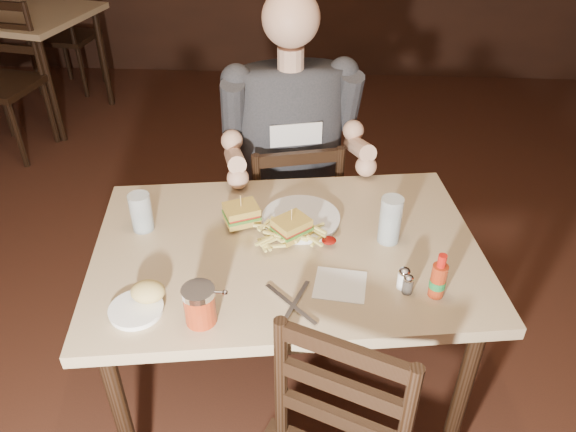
# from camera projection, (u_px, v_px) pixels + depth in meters

# --- Properties ---
(room_shell) EXTENTS (7.00, 7.00, 7.00)m
(room_shell) POSITION_uv_depth(u_px,v_px,m) (302.00, 52.00, 1.35)
(room_shell) COLOR black
(room_shell) RESTS_ON ground
(main_table) EXTENTS (1.30, 0.96, 0.77)m
(main_table) POSITION_uv_depth(u_px,v_px,m) (287.00, 266.00, 1.79)
(main_table) COLOR tan
(main_table) RESTS_ON ground
(bg_table) EXTENTS (0.96, 0.96, 0.77)m
(bg_table) POSITION_uv_depth(u_px,v_px,m) (29.00, 26.00, 3.90)
(bg_table) COLOR tan
(bg_table) RESTS_ON ground
(chair_far) EXTENTS (0.49, 0.52, 0.86)m
(chair_far) POSITION_uv_depth(u_px,v_px,m) (290.00, 218.00, 2.45)
(chair_far) COLOR black
(chair_far) RESTS_ON ground
(bg_chair_far) EXTENTS (0.45, 0.48, 0.86)m
(bg_chair_far) POSITION_uv_depth(u_px,v_px,m) (68.00, 37.00, 4.49)
(bg_chair_far) COLOR black
(bg_chair_far) RESTS_ON ground
(bg_chair_near) EXTENTS (0.52, 0.55, 0.94)m
(bg_chair_near) POSITION_uv_depth(u_px,v_px,m) (0.00, 85.00, 3.57)
(bg_chair_near) COLOR black
(bg_chair_near) RESTS_ON ground
(diner) EXTENTS (0.64, 0.55, 0.95)m
(diner) POSITION_uv_depth(u_px,v_px,m) (292.00, 121.00, 2.13)
(diner) COLOR #303035
(diner) RESTS_ON chair_far
(dinner_plate) EXTENTS (0.28, 0.28, 0.01)m
(dinner_plate) POSITION_uv_depth(u_px,v_px,m) (301.00, 220.00, 1.85)
(dinner_plate) COLOR white
(dinner_plate) RESTS_ON main_table
(sandwich_left) EXTENTS (0.13, 0.12, 0.09)m
(sandwich_left) POSITION_uv_depth(u_px,v_px,m) (241.00, 209.00, 1.80)
(sandwich_left) COLOR gold
(sandwich_left) RESTS_ON dinner_plate
(sandwich_right) EXTENTS (0.13, 0.13, 0.09)m
(sandwich_right) POSITION_uv_depth(u_px,v_px,m) (292.00, 223.00, 1.74)
(sandwich_right) COLOR gold
(sandwich_right) RESTS_ON dinner_plate
(fries_pile) EXTENTS (0.27, 0.21, 0.04)m
(fries_pile) POSITION_uv_depth(u_px,v_px,m) (288.00, 235.00, 1.74)
(fries_pile) COLOR #F4E776
(fries_pile) RESTS_ON dinner_plate
(ketchup_dollop) EXTENTS (0.05, 0.05, 0.01)m
(ketchup_dollop) POSITION_uv_depth(u_px,v_px,m) (329.00, 240.00, 1.74)
(ketchup_dollop) COLOR maroon
(ketchup_dollop) RESTS_ON dinner_plate
(glass_left) EXTENTS (0.08, 0.08, 0.13)m
(glass_left) POSITION_uv_depth(u_px,v_px,m) (141.00, 212.00, 1.79)
(glass_left) COLOR silver
(glass_left) RESTS_ON main_table
(glass_right) EXTENTS (0.08, 0.08, 0.16)m
(glass_right) POSITION_uv_depth(u_px,v_px,m) (390.00, 220.00, 1.73)
(glass_right) COLOR silver
(glass_right) RESTS_ON main_table
(hot_sauce) EXTENTS (0.05, 0.05, 0.14)m
(hot_sauce) POSITION_uv_depth(u_px,v_px,m) (439.00, 276.00, 1.53)
(hot_sauce) COLOR maroon
(hot_sauce) RESTS_ON main_table
(salt_shaker) EXTENTS (0.04, 0.04, 0.06)m
(salt_shaker) POSITION_uv_depth(u_px,v_px,m) (404.00, 279.00, 1.58)
(salt_shaker) COLOR white
(salt_shaker) RESTS_ON main_table
(pepper_shaker) EXTENTS (0.03, 0.03, 0.06)m
(pepper_shaker) POSITION_uv_depth(u_px,v_px,m) (408.00, 285.00, 1.56)
(pepper_shaker) COLOR #38332D
(pepper_shaker) RESTS_ON main_table
(syrup_dispenser) EXTENTS (0.10, 0.10, 0.11)m
(syrup_dispenser) POSITION_uv_depth(u_px,v_px,m) (200.00, 305.00, 1.46)
(syrup_dispenser) COLOR maroon
(syrup_dispenser) RESTS_ON main_table
(napkin) EXTENTS (0.16, 0.15, 0.00)m
(napkin) POSITION_uv_depth(u_px,v_px,m) (340.00, 285.00, 1.60)
(napkin) COLOR white
(napkin) RESTS_ON main_table
(knife) EXTENTS (0.15, 0.15, 0.00)m
(knife) POSITION_uv_depth(u_px,v_px,m) (291.00, 304.00, 1.53)
(knife) COLOR silver
(knife) RESTS_ON napkin
(fork) EXTENTS (0.07, 0.15, 0.01)m
(fork) POSITION_uv_depth(u_px,v_px,m) (297.00, 300.00, 1.55)
(fork) COLOR silver
(fork) RESTS_ON napkin
(side_plate) EXTENTS (0.16, 0.16, 0.01)m
(side_plate) POSITION_uv_depth(u_px,v_px,m) (136.00, 311.00, 1.51)
(side_plate) COLOR white
(side_plate) RESTS_ON main_table
(bread_roll) EXTENTS (0.11, 0.09, 0.06)m
(bread_roll) POSITION_uv_depth(u_px,v_px,m) (148.00, 291.00, 1.52)
(bread_roll) COLOR tan
(bread_roll) RESTS_ON side_plate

